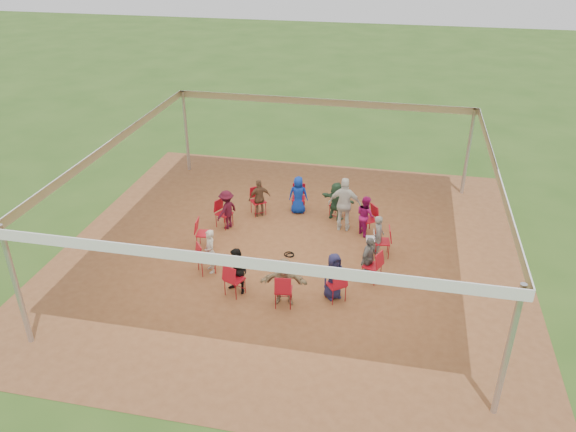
% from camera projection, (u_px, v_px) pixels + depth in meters
% --- Properties ---
extents(ground, '(80.00, 80.00, 0.00)m').
position_uv_depth(ground, '(292.00, 251.00, 16.08)').
color(ground, '#2E4F18').
rests_on(ground, ground).
extents(dirt_patch, '(13.00, 13.00, 0.00)m').
position_uv_depth(dirt_patch, '(292.00, 251.00, 16.08)').
color(dirt_patch, brown).
rests_on(dirt_patch, ground).
extents(tent, '(10.33, 10.33, 3.00)m').
position_uv_depth(tent, '(292.00, 176.00, 14.97)').
color(tent, '#B2B2B7').
rests_on(tent, ground).
extents(chair_0, '(0.49, 0.47, 0.90)m').
position_uv_depth(chair_0, '(382.00, 242.00, 15.67)').
color(chair_0, '#AC0E1C').
rests_on(chair_0, ground).
extents(chair_1, '(0.60, 0.60, 0.90)m').
position_uv_depth(chair_1, '(368.00, 220.00, 16.81)').
color(chair_1, '#AC0E1C').
rests_on(chair_1, ground).
extents(chair_2, '(0.56, 0.57, 0.90)m').
position_uv_depth(chair_2, '(338.00, 205.00, 17.70)').
color(chair_2, '#AC0E1C').
rests_on(chair_2, ground).
extents(chair_3, '(0.47, 0.49, 0.90)m').
position_uv_depth(chair_3, '(299.00, 198.00, 18.10)').
color(chair_3, '#AC0E1C').
rests_on(chair_3, ground).
extents(chair_4, '(0.60, 0.60, 0.90)m').
position_uv_depth(chair_4, '(258.00, 201.00, 17.90)').
color(chair_4, '#AC0E1C').
rests_on(chair_4, ground).
extents(chair_5, '(0.57, 0.56, 0.90)m').
position_uv_depth(chair_5, '(224.00, 214.00, 17.16)').
color(chair_5, '#AC0E1C').
rests_on(chair_5, ground).
extents(chair_6, '(0.49, 0.47, 0.90)m').
position_uv_depth(chair_6, '(204.00, 234.00, 16.07)').
color(chair_6, '#AC0E1C').
rests_on(chair_6, ground).
extents(chair_7, '(0.60, 0.60, 0.90)m').
position_uv_depth(chair_7, '(206.00, 258.00, 14.93)').
color(chair_7, '#AC0E1C').
rests_on(chair_7, ground).
extents(chair_8, '(0.56, 0.57, 0.90)m').
position_uv_depth(chair_8, '(235.00, 279.00, 14.04)').
color(chair_8, '#AC0E1C').
rests_on(chair_8, ground).
extents(chair_9, '(0.47, 0.49, 0.90)m').
position_uv_depth(chair_9, '(284.00, 290.00, 13.64)').
color(chair_9, '#AC0E1C').
rests_on(chair_9, ground).
extents(chair_10, '(0.60, 0.60, 0.90)m').
position_uv_depth(chair_10, '(336.00, 285.00, 13.84)').
color(chair_10, '#AC0E1C').
rests_on(chair_10, ground).
extents(chair_11, '(0.57, 0.56, 0.90)m').
position_uv_depth(chair_11, '(372.00, 266.00, 14.59)').
color(chair_11, '#AC0E1C').
rests_on(chair_11, ground).
extents(person_seated_0, '(0.35, 0.49, 1.24)m').
position_uv_depth(person_seated_0, '(378.00, 236.00, 15.60)').
color(person_seated_0, slate).
rests_on(person_seated_0, ground).
extents(person_seated_1, '(0.64, 0.69, 1.24)m').
position_uv_depth(person_seated_1, '(365.00, 215.00, 16.69)').
color(person_seated_1, '#95105D').
rests_on(person_seated_1, ground).
extents(person_seated_2, '(1.23, 0.85, 1.24)m').
position_uv_depth(person_seated_2, '(336.00, 201.00, 17.53)').
color(person_seated_2, '#2A5037').
rests_on(person_seated_2, ground).
extents(person_seated_3, '(0.64, 0.41, 1.24)m').
position_uv_depth(person_seated_3, '(298.00, 195.00, 17.91)').
color(person_seated_3, '#0A2B98').
rests_on(person_seated_3, ground).
extents(person_seated_4, '(0.81, 0.73, 1.24)m').
position_uv_depth(person_seated_4, '(260.00, 198.00, 17.72)').
color(person_seated_4, brown).
rests_on(person_seated_4, ground).
extents(person_seated_5, '(0.68, 0.89, 1.24)m').
position_uv_depth(person_seated_5, '(227.00, 210.00, 17.01)').
color(person_seated_5, '#3E0B1B').
rests_on(person_seated_5, ground).
extents(person_seated_6, '(0.51, 0.54, 1.24)m').
position_uv_depth(person_seated_6, '(210.00, 251.00, 14.89)').
color(person_seated_6, beige).
rests_on(person_seated_6, ground).
extents(person_seated_7, '(0.69, 0.56, 1.24)m').
position_uv_depth(person_seated_7, '(237.00, 271.00, 14.05)').
color(person_seated_7, black).
rests_on(person_seated_7, ground).
extents(person_seated_8, '(1.20, 0.56, 1.24)m').
position_uv_depth(person_seated_8, '(284.00, 281.00, 13.67)').
color(person_seated_8, '#9E8663').
rests_on(person_seated_8, ground).
extents(person_seated_9, '(0.69, 0.64, 1.24)m').
position_uv_depth(person_seated_9, '(334.00, 276.00, 13.86)').
color(person_seated_9, '#1E1D43').
rests_on(person_seated_9, ground).
extents(person_seated_10, '(0.63, 0.82, 1.24)m').
position_uv_depth(person_seated_10, '(368.00, 259.00, 14.56)').
color(person_seated_10, slate).
rests_on(person_seated_10, ground).
extents(standing_person, '(1.01, 0.53, 1.71)m').
position_uv_depth(standing_person, '(345.00, 204.00, 16.80)').
color(standing_person, silver).
rests_on(standing_person, ground).
extents(cable_coil, '(0.38, 0.38, 0.03)m').
position_uv_depth(cable_coil, '(289.00, 255.00, 15.88)').
color(cable_coil, black).
rests_on(cable_coil, ground).
extents(laptop, '(0.31, 0.37, 0.24)m').
position_uv_depth(laptop, '(373.00, 237.00, 15.63)').
color(laptop, '#B7B7BC').
rests_on(laptop, ground).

